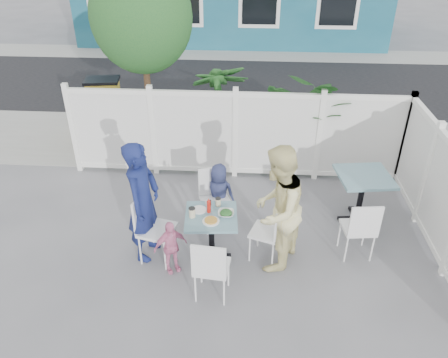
# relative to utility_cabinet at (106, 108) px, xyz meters

# --- Properties ---
(ground) EXTENTS (80.00, 80.00, 0.00)m
(ground) POSITION_rel_utility_cabinet_xyz_m (2.73, -4.00, -0.59)
(ground) COLOR slate
(near_sidewalk) EXTENTS (24.00, 2.60, 0.01)m
(near_sidewalk) POSITION_rel_utility_cabinet_xyz_m (2.73, -0.20, -0.58)
(near_sidewalk) COLOR gray
(near_sidewalk) RESTS_ON ground
(street) EXTENTS (24.00, 5.00, 0.01)m
(street) POSITION_rel_utility_cabinet_xyz_m (2.73, 3.50, -0.58)
(street) COLOR black
(street) RESTS_ON ground
(far_sidewalk) EXTENTS (24.00, 1.60, 0.01)m
(far_sidewalk) POSITION_rel_utility_cabinet_xyz_m (2.73, 6.60, -0.58)
(far_sidewalk) COLOR gray
(far_sidewalk) RESTS_ON ground
(fence_back) EXTENTS (5.86, 0.08, 1.60)m
(fence_back) POSITION_rel_utility_cabinet_xyz_m (2.83, -1.60, 0.20)
(fence_back) COLOR white
(fence_back) RESTS_ON ground
(fence_right) EXTENTS (0.08, 3.66, 1.60)m
(fence_right) POSITION_rel_utility_cabinet_xyz_m (5.73, -3.40, 0.20)
(fence_right) COLOR white
(fence_right) RESTS_ON ground
(tree) EXTENTS (1.80, 1.62, 3.59)m
(tree) POSITION_rel_utility_cabinet_xyz_m (1.13, -0.70, 2.00)
(tree) COLOR #382316
(tree) RESTS_ON ground
(utility_cabinet) EXTENTS (0.69, 0.54, 1.17)m
(utility_cabinet) POSITION_rel_utility_cabinet_xyz_m (0.00, 0.00, 0.00)
(utility_cabinet) COLOR gold
(utility_cabinet) RESTS_ON ground
(potted_shrub_a) EXTENTS (1.34, 1.34, 1.89)m
(potted_shrub_a) POSITION_rel_utility_cabinet_xyz_m (2.54, -0.90, 0.36)
(potted_shrub_a) COLOR #1B4C23
(potted_shrub_a) RESTS_ON ground
(potted_shrub_b) EXTENTS (2.20, 2.17, 1.85)m
(potted_shrub_b) POSITION_rel_utility_cabinet_xyz_m (4.23, -1.00, 0.34)
(potted_shrub_b) COLOR #1B4C23
(potted_shrub_b) RESTS_ON ground
(main_table) EXTENTS (0.74, 0.74, 0.72)m
(main_table) POSITION_rel_utility_cabinet_xyz_m (2.62, -3.88, -0.03)
(main_table) COLOR teal
(main_table) RESTS_ON ground
(spare_table) EXTENTS (0.86, 0.86, 0.81)m
(spare_table) POSITION_rel_utility_cabinet_xyz_m (4.81, -2.84, 0.04)
(spare_table) COLOR teal
(spare_table) RESTS_ON ground
(chair_left) EXTENTS (0.53, 0.54, 0.99)m
(chair_left) POSITION_rel_utility_cabinet_xyz_m (1.81, -3.91, -0.01)
(chair_left) COLOR white
(chair_left) RESTS_ON ground
(chair_right) EXTENTS (0.50, 0.51, 0.89)m
(chair_right) POSITION_rel_utility_cabinet_xyz_m (3.43, -3.83, -0.07)
(chair_right) COLOR white
(chair_right) RESTS_ON ground
(chair_back) EXTENTS (0.54, 0.53, 0.93)m
(chair_back) POSITION_rel_utility_cabinet_xyz_m (2.59, -3.08, -0.05)
(chair_back) COLOR white
(chair_back) RESTS_ON ground
(chair_near) EXTENTS (0.45, 0.44, 0.91)m
(chair_near) POSITION_rel_utility_cabinet_xyz_m (2.68, -4.63, -0.06)
(chair_near) COLOR white
(chair_near) RESTS_ON ground
(chair_spare) EXTENTS (0.46, 0.45, 0.92)m
(chair_spare) POSITION_rel_utility_cabinet_xyz_m (4.62, -3.74, -0.05)
(chair_spare) COLOR white
(chair_spare) RESTS_ON ground
(man) EXTENTS (0.52, 0.70, 1.73)m
(man) POSITION_rel_utility_cabinet_xyz_m (1.72, -3.83, 0.28)
(man) COLOR navy
(man) RESTS_ON ground
(woman) EXTENTS (0.95, 1.05, 1.76)m
(woman) POSITION_rel_utility_cabinet_xyz_m (3.47, -3.91, 0.29)
(woman) COLOR #E3CF53
(woman) RESTS_ON ground
(boy) EXTENTS (0.54, 0.41, 0.99)m
(boy) POSITION_rel_utility_cabinet_xyz_m (2.65, -3.01, -0.09)
(boy) COLOR navy
(boy) RESTS_ON ground
(toddler) EXTENTS (0.49, 0.40, 0.79)m
(toddler) POSITION_rel_utility_cabinet_xyz_m (2.11, -4.16, -0.19)
(toddler) COLOR pink
(toddler) RESTS_ON ground
(plate_main) EXTENTS (0.22, 0.22, 0.01)m
(plate_main) POSITION_rel_utility_cabinet_xyz_m (2.63, -4.01, 0.14)
(plate_main) COLOR white
(plate_main) RESTS_ON main_table
(plate_side) EXTENTS (0.20, 0.20, 0.01)m
(plate_side) POSITION_rel_utility_cabinet_xyz_m (2.45, -3.77, 0.14)
(plate_side) COLOR white
(plate_side) RESTS_ON main_table
(salad_bowl) EXTENTS (0.21, 0.21, 0.05)m
(salad_bowl) POSITION_rel_utility_cabinet_xyz_m (2.82, -3.86, 0.16)
(salad_bowl) COLOR white
(salad_bowl) RESTS_ON main_table
(coffee_cup_a) EXTENTS (0.08, 0.08, 0.13)m
(coffee_cup_a) POSITION_rel_utility_cabinet_xyz_m (2.38, -3.93, 0.20)
(coffee_cup_a) COLOR beige
(coffee_cup_a) RESTS_ON main_table
(coffee_cup_b) EXTENTS (0.07, 0.07, 0.11)m
(coffee_cup_b) POSITION_rel_utility_cabinet_xyz_m (2.69, -3.65, 0.19)
(coffee_cup_b) COLOR beige
(coffee_cup_b) RESTS_ON main_table
(ketchup_bottle) EXTENTS (0.05, 0.05, 0.17)m
(ketchup_bottle) POSITION_rel_utility_cabinet_xyz_m (2.58, -3.80, 0.22)
(ketchup_bottle) COLOR red
(ketchup_bottle) RESTS_ON main_table
(salt_shaker) EXTENTS (0.03, 0.03, 0.07)m
(salt_shaker) POSITION_rel_utility_cabinet_xyz_m (2.53, -3.65, 0.17)
(salt_shaker) COLOR white
(salt_shaker) RESTS_ON main_table
(pepper_shaker) EXTENTS (0.03, 0.03, 0.07)m
(pepper_shaker) POSITION_rel_utility_cabinet_xyz_m (2.58, -3.64, 0.17)
(pepper_shaker) COLOR black
(pepper_shaker) RESTS_ON main_table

